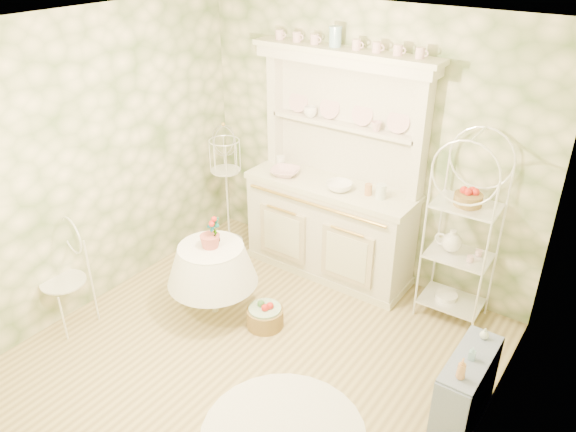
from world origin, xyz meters
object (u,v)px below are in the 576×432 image
Objects in this scene: kitchen_dresser at (331,171)px; round_table at (213,280)px; side_shelf at (466,389)px; cafe_chair at (63,279)px; bakers_rack at (464,225)px; floor_basket at (265,315)px; birdcage_stand at (227,189)px.

round_table is at bearing -112.27° from kitchen_dresser.
kitchen_dresser is 3.26× the size of round_table.
side_shelf is (1.88, -1.18, -0.82)m from kitchen_dresser.
kitchen_dresser reaches higher than cafe_chair.
bakers_rack is 2.73× the size of round_table.
round_table is (-2.38, -0.05, 0.03)m from side_shelf.
kitchen_dresser is at bearing 155.74° from side_shelf.
cafe_chair is at bearing -146.34° from floor_basket.
cafe_chair reaches higher than floor_basket.
round_table reaches higher than side_shelf.
floor_basket is at bearing -89.06° from kitchen_dresser.
side_shelf reaches higher than floor_basket.
cafe_chair reaches higher than round_table.
floor_basket is (-1.86, 0.05, -0.20)m from side_shelf.
cafe_chair is (-1.48, -2.13, -0.66)m from kitchen_dresser.
bakers_rack reaches higher than floor_basket.
bakers_rack reaches higher than cafe_chair.
side_shelf is 3.49m from cafe_chair.
birdcage_stand is (-0.72, 1.05, 0.34)m from round_table.
birdcage_stand is at bearing 169.90° from side_shelf.
kitchen_dresser is at bearing 178.92° from bakers_rack.
round_table is 1.32m from birdcage_stand.
side_shelf is at bearing -32.09° from kitchen_dresser.
bakers_rack is 3.57m from cafe_chair.
kitchen_dresser is 2.37× the size of cafe_chair.
floor_basket is (1.24, -0.95, -0.57)m from birdcage_stand.
side_shelf is 2.01× the size of floor_basket.
round_table is (-1.85, -1.25, -0.61)m from bakers_rack.
side_shelf is at bearing -1.59° from floor_basket.
bakers_rack is 1.94m from floor_basket.
birdcage_stand is at bearing -171.80° from kitchen_dresser.
round_table is 0.51× the size of birdcage_stand.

